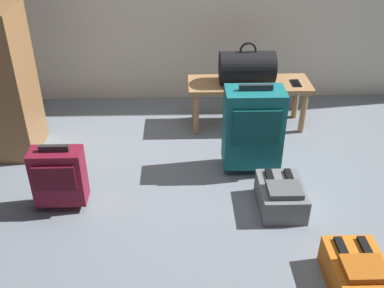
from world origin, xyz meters
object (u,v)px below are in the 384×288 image
(duffel_bag_black, at_px, (247,67))
(cell_phone, at_px, (296,83))
(suitcase_small_burgundy, at_px, (59,176))
(backpack_grey, at_px, (281,196))
(backpack_orange, at_px, (356,272))
(suitcase_upright_teal, at_px, (253,127))
(bench, at_px, (249,89))

(duffel_bag_black, distance_m, cell_phone, 0.42)
(suitcase_small_burgundy, xyz_separation_m, backpack_grey, (1.40, -0.05, -0.15))
(duffel_bag_black, bearing_deg, backpack_orange, -78.48)
(cell_phone, xyz_separation_m, suitcase_upright_teal, (-0.44, -0.62, -0.06))
(cell_phone, height_order, backpack_orange, cell_phone)
(bench, relative_size, suitcase_upright_teal, 1.51)
(duffel_bag_black, bearing_deg, cell_phone, -5.09)
(suitcase_upright_teal, relative_size, backpack_orange, 1.74)
(bench, relative_size, suitcase_small_burgundy, 2.17)
(suitcase_upright_teal, xyz_separation_m, backpack_orange, (0.39, -1.11, -0.25))
(suitcase_upright_teal, height_order, backpack_grey, suitcase_upright_teal)
(duffel_bag_black, relative_size, backpack_grey, 1.16)
(backpack_orange, relative_size, backpack_grey, 1.00)
(bench, xyz_separation_m, backpack_grey, (0.07, -1.11, -0.24))
(bench, height_order, suitcase_upright_teal, suitcase_upright_teal)
(bench, xyz_separation_m, duffel_bag_black, (-0.03, 0.00, 0.19))
(bench, bearing_deg, backpack_grey, -86.48)
(duffel_bag_black, bearing_deg, suitcase_upright_teal, -92.97)
(backpack_grey, bearing_deg, suitcase_upright_teal, 105.86)
(suitcase_upright_teal, bearing_deg, duffel_bag_black, 87.03)
(suitcase_small_burgundy, bearing_deg, cell_phone, 31.00)
(bench, relative_size, cell_phone, 6.94)
(suitcase_small_burgundy, xyz_separation_m, backpack_orange, (1.66, -0.70, -0.15))
(cell_phone, distance_m, backpack_grey, 1.16)
(backpack_orange, height_order, backpack_grey, same)
(cell_phone, bearing_deg, backpack_orange, -91.42)
(duffel_bag_black, relative_size, suitcase_upright_teal, 0.67)
(duffel_bag_black, xyz_separation_m, backpack_grey, (0.10, -1.11, -0.43))
(backpack_orange, bearing_deg, suitcase_upright_teal, 109.53)
(suitcase_upright_teal, relative_size, backpack_grey, 1.74)
(bench, height_order, cell_phone, cell_phone)
(backpack_orange, bearing_deg, bench, 100.64)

